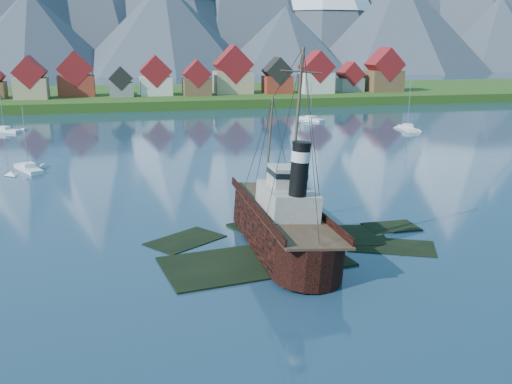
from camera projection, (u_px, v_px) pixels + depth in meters
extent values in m
plane|color=#1A3449|center=(280.00, 253.00, 58.56)|extent=(1400.00, 1400.00, 0.00)
cube|color=black|center=(256.00, 265.00, 56.09)|extent=(19.08, 11.42, 1.00)
cube|color=black|center=(321.00, 239.00, 63.78)|extent=(15.15, 9.76, 1.00)
cube|color=black|center=(275.00, 227.00, 67.55)|extent=(11.45, 9.06, 1.00)
cube|color=black|center=(391.00, 250.00, 60.44)|extent=(10.27, 8.34, 1.00)
cube|color=black|center=(185.00, 244.00, 62.28)|extent=(9.42, 8.68, 1.00)
cube|color=black|center=(391.00, 230.00, 66.74)|extent=(6.00, 4.00, 1.00)
cube|color=#244413|center=(159.00, 99.00, 218.50)|extent=(600.00, 80.00, 3.20)
cube|color=#3F3D38|center=(168.00, 110.00, 182.75)|extent=(600.00, 2.50, 2.00)
cube|color=tan|center=(31.00, 88.00, 188.36)|extent=(10.50, 9.00, 6.80)
cube|color=maroon|center=(30.00, 72.00, 187.02)|extent=(10.69, 9.18, 10.69)
cube|color=maroon|center=(77.00, 86.00, 197.11)|extent=(12.00, 8.50, 7.20)
cube|color=maroon|center=(75.00, 69.00, 195.65)|extent=(12.22, 8.67, 12.22)
cube|color=slate|center=(121.00, 90.00, 196.10)|extent=(8.00, 7.00, 4.80)
cube|color=black|center=(121.00, 78.00, 195.12)|extent=(8.15, 7.14, 8.15)
cube|color=beige|center=(156.00, 86.00, 201.42)|extent=(11.00, 9.50, 6.40)
cube|color=maroon|center=(155.00, 71.00, 200.11)|extent=(11.20, 9.69, 11.20)
cube|color=brown|center=(197.00, 87.00, 200.89)|extent=(9.50, 8.00, 5.80)
cube|color=maroon|center=(197.00, 74.00, 199.73)|extent=(9.67, 8.16, 9.67)
cube|color=tan|center=(233.00, 82.00, 208.48)|extent=(13.50, 10.00, 8.00)
cube|color=maroon|center=(233.00, 64.00, 206.85)|extent=(13.75, 10.20, 13.75)
cube|color=maroon|center=(277.00, 85.00, 209.49)|extent=(10.00, 8.50, 6.20)
cube|color=black|center=(277.00, 71.00, 208.25)|extent=(10.18, 8.67, 10.18)
cube|color=beige|center=(316.00, 83.00, 209.67)|extent=(11.50, 9.00, 7.50)
cube|color=maroon|center=(316.00, 67.00, 208.19)|extent=(11.71, 9.18, 11.71)
cube|color=slate|center=(350.00, 85.00, 217.13)|extent=(9.00, 7.50, 5.00)
cube|color=maroon|center=(350.00, 74.00, 216.09)|extent=(9.16, 7.65, 9.16)
cube|color=brown|center=(384.00, 81.00, 217.83)|extent=(12.50, 10.00, 7.80)
cube|color=maroon|center=(385.00, 64.00, 216.27)|extent=(12.73, 10.20, 12.73)
cone|color=#2D333D|center=(32.00, 34.00, 387.79)|extent=(120.00, 120.00, 58.00)
cone|color=#2D333D|center=(165.00, 28.00, 402.38)|extent=(136.00, 136.00, 66.00)
cone|color=#2D333D|center=(286.00, 40.00, 428.47)|extent=(110.00, 110.00, 50.00)
cone|color=#2D333D|center=(398.00, 24.00, 442.79)|extent=(150.00, 150.00, 75.00)
cone|color=#2D333D|center=(498.00, 34.00, 465.94)|extent=(124.00, 124.00, 60.00)
cube|color=black|center=(280.00, 229.00, 59.65)|extent=(6.35, 18.30, 3.81)
cone|color=black|center=(254.00, 199.00, 70.82)|extent=(6.35, 6.35, 6.35)
cylinder|color=black|center=(307.00, 260.00, 51.04)|extent=(6.35, 6.35, 3.81)
cube|color=#4C3826|center=(280.00, 210.00, 59.15)|extent=(6.23, 24.14, 0.23)
cube|color=black|center=(251.00, 209.00, 58.35)|extent=(0.18, 23.38, 0.82)
cube|color=black|center=(308.00, 205.00, 59.73)|extent=(0.18, 23.38, 0.82)
cube|color=#ADA89E|center=(284.00, 201.00, 57.52)|extent=(4.72, 7.71, 2.72)
cube|color=#ADA89E|center=(281.00, 176.00, 57.78)|extent=(3.27, 3.63, 2.00)
cylinder|color=black|center=(293.00, 170.00, 53.72)|extent=(1.72, 1.72, 5.08)
cylinder|color=silver|center=(293.00, 156.00, 53.39)|extent=(1.82, 1.82, 1.00)
cylinder|color=#473828|center=(263.00, 146.00, 64.58)|extent=(0.25, 0.25, 10.89)
cylinder|color=#473828|center=(287.00, 110.00, 54.32)|extent=(0.29, 0.29, 11.80)
cube|color=silver|center=(4.00, 132.00, 138.16)|extent=(8.85, 6.76, 1.21)
cube|color=silver|center=(3.00, 128.00, 137.92)|extent=(3.20, 3.04, 0.70)
cylinder|color=gray|center=(1.00, 107.00, 136.68)|extent=(0.14, 0.14, 10.45)
cube|color=silver|center=(408.00, 130.00, 141.33)|extent=(3.85, 9.31, 1.28)
cube|color=silver|center=(408.00, 126.00, 141.08)|extent=(2.41, 2.85, 0.75)
cylinder|color=gray|center=(409.00, 105.00, 139.77)|extent=(0.15, 0.15, 11.07)
cube|color=silver|center=(311.00, 120.00, 159.08)|extent=(5.96, 9.32, 1.10)
cube|color=silver|center=(311.00, 117.00, 158.85)|extent=(2.92, 3.19, 0.64)
cylinder|color=gray|center=(311.00, 101.00, 157.72)|extent=(0.13, 0.13, 9.57)
cube|color=silver|center=(29.00, 170.00, 96.08)|extent=(5.65, 8.49, 1.18)
cube|color=silver|center=(28.00, 165.00, 95.84)|extent=(2.71, 2.94, 0.69)
cylinder|color=gray|center=(25.00, 137.00, 94.64)|extent=(0.14, 0.14, 10.20)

